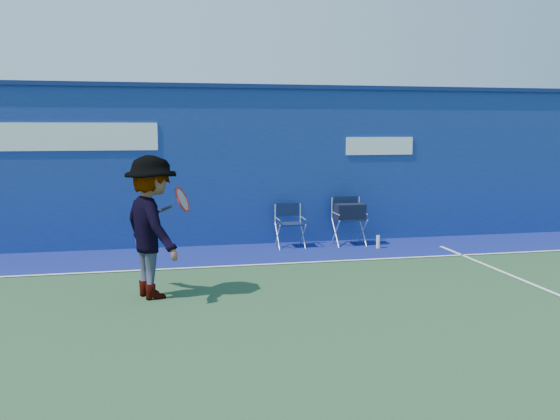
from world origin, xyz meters
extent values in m
plane|color=#27492A|center=(0.00, 0.00, 0.00)|extent=(80.00, 80.00, 0.00)
cube|color=navy|center=(0.00, 5.20, 1.50)|extent=(24.00, 0.40, 3.00)
cube|color=navy|center=(0.00, 5.20, 3.04)|extent=(24.00, 0.50, 0.08)
cube|color=white|center=(-3.00, 4.99, 2.10)|extent=(4.50, 0.02, 0.50)
cube|color=white|center=(3.60, 4.99, 1.90)|extent=(1.40, 0.02, 0.35)
cube|color=navy|center=(0.00, 4.10, 0.00)|extent=(24.00, 1.80, 0.01)
cube|color=white|center=(0.00, 3.20, 0.01)|extent=(24.00, 0.06, 0.01)
cube|color=#101B3C|center=(1.67, 4.56, 0.45)|extent=(0.44, 0.37, 0.03)
cube|color=silver|center=(1.67, 4.78, 0.63)|extent=(0.50, 0.02, 0.36)
cube|color=#101B3C|center=(1.67, 4.78, 0.70)|extent=(0.44, 0.02, 0.25)
cube|color=#101B3C|center=(2.84, 4.55, 0.50)|extent=(0.49, 0.41, 0.03)
cube|color=silver|center=(2.84, 4.79, 0.71)|extent=(0.56, 0.02, 0.40)
cube|color=#101B3C|center=(2.84, 4.79, 0.79)|extent=(0.49, 0.03, 0.28)
cube|color=black|center=(2.84, 4.52, 0.66)|extent=(0.56, 0.32, 0.30)
cylinder|color=white|center=(3.27, 4.11, 0.13)|extent=(0.07, 0.07, 0.25)
imported|color=#EA4738|center=(-0.86, 1.68, 0.95)|extent=(1.13, 1.41, 1.90)
torus|color=#AF1C17|center=(-0.46, 1.56, 1.32)|extent=(0.28, 0.41, 0.35)
cylinder|color=gray|center=(-0.46, 1.56, 1.32)|extent=(0.22, 0.34, 0.29)
cylinder|color=black|center=(-0.76, 1.46, 1.19)|extent=(0.32, 0.14, 0.17)
camera|label=1|loc=(-0.78, -6.25, 2.25)|focal=38.00mm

